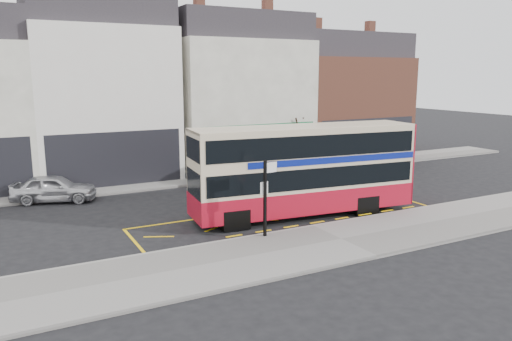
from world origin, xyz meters
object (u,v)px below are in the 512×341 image
bus_stop_post (266,191)px  street_tree_right (292,124)px  car_grey (223,171)px  car_silver (54,188)px  car_white (303,167)px  double_decker_bus (305,169)px

bus_stop_post → street_tree_right: (8.70, 12.15, 1.11)m
bus_stop_post → car_grey: 10.64m
car_silver → street_tree_right: 15.66m
car_silver → car_white: (14.54, -0.56, -0.07)m
car_grey → car_white: car_grey is taller
car_grey → street_tree_right: 6.71m
bus_stop_post → double_decker_bus: bearing=26.2°
double_decker_bus → street_tree_right: size_ratio=2.33×
double_decker_bus → bus_stop_post: (-3.16, -2.14, -0.21)m
double_decker_bus → car_silver: size_ratio=2.56×
bus_stop_post → street_tree_right: street_tree_right is taller
car_grey → street_tree_right: street_tree_right is taller
bus_stop_post → car_white: size_ratio=0.69×
car_silver → car_white: size_ratio=0.95×
double_decker_bus → car_silver: 12.68m
double_decker_bus → street_tree_right: (5.53, 10.02, 0.90)m
car_white → car_grey: bearing=98.3°
double_decker_bus → car_silver: double_decker_bus is taller
double_decker_bus → car_grey: size_ratio=2.48×
bus_stop_post → car_white: bearing=42.3°
bus_stop_post → car_silver: bearing=115.5°
double_decker_bus → car_grey: double_decker_bus is taller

